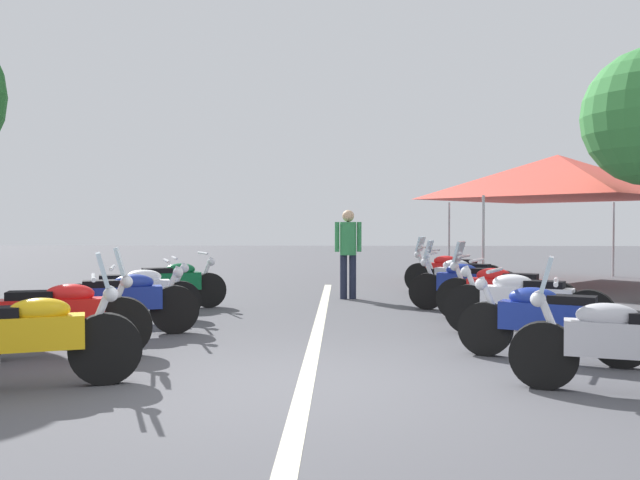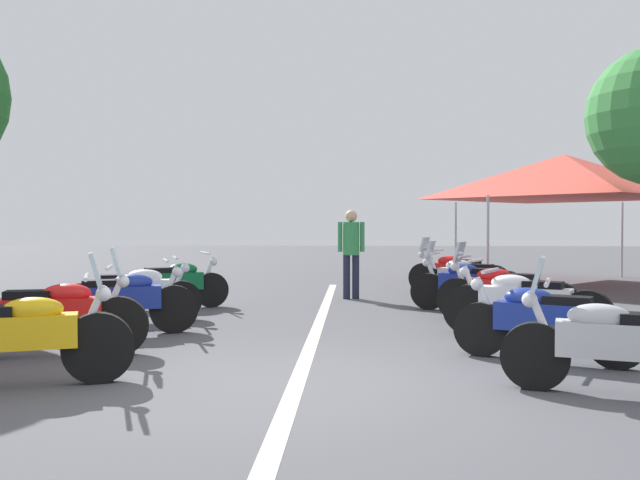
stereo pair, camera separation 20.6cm
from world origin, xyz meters
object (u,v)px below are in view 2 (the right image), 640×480
(bystander_1, at_px, (351,247))
(motorcycle_right_row_2, at_px, (524,303))
(motorcycle_right_row_5, at_px, (467,279))
(motorcycle_left_row_3, at_px, (134,292))
(motorcycle_right_row_4, at_px, (472,284))
(motorcycle_left_row_1, at_px, (53,315))
(event_tent, at_px, (564,177))
(motorcycle_right_row_1, at_px, (544,321))
(motorcycle_right_row_0, at_px, (617,343))
(motorcycle_right_row_3, at_px, (504,292))
(motorcycle_right_row_6, at_px, (457,272))
(motorcycle_left_row_0, at_px, (15,336))
(motorcycle_left_row_2, at_px, (120,301))
(motorcycle_left_row_4, at_px, (173,283))

(bystander_1, bearing_deg, motorcycle_right_row_2, 20.81)
(motorcycle_right_row_2, xyz_separation_m, motorcycle_right_row_5, (3.98, 0.07, -0.01))
(motorcycle_left_row_3, height_order, bystander_1, bystander_1)
(motorcycle_left_row_3, xyz_separation_m, motorcycle_right_row_4, (1.46, -5.31, 0.02))
(motorcycle_left_row_1, distance_m, event_tent, 12.99)
(bystander_1, bearing_deg, motorcycle_right_row_1, 13.56)
(motorcycle_right_row_0, height_order, motorcycle_right_row_4, motorcycle_right_row_4)
(motorcycle_right_row_3, bearing_deg, motorcycle_right_row_0, 115.44)
(motorcycle_right_row_5, bearing_deg, motorcycle_right_row_3, 122.17)
(motorcycle_right_row_3, xyz_separation_m, bystander_1, (3.12, 2.30, 0.56))
(motorcycle_right_row_6, height_order, bystander_1, bystander_1)
(motorcycle_left_row_3, bearing_deg, motorcycle_left_row_0, -105.39)
(motorcycle_left_row_1, height_order, motorcycle_right_row_2, motorcycle_left_row_1)
(motorcycle_left_row_3, distance_m, motorcycle_right_row_6, 6.90)
(motorcycle_right_row_0, distance_m, motorcycle_right_row_5, 6.88)
(motorcycle_left_row_2, bearing_deg, bystander_1, 35.65)
(motorcycle_left_row_4, height_order, motorcycle_right_row_5, motorcycle_right_row_5)
(motorcycle_left_row_0, height_order, motorcycle_left_row_1, motorcycle_left_row_1)
(motorcycle_right_row_4, bearing_deg, motorcycle_left_row_3, 34.07)
(motorcycle_left_row_3, height_order, event_tent, event_tent)
(motorcycle_right_row_5, xyz_separation_m, event_tent, (4.09, -3.04, 2.19))
(motorcycle_left_row_0, relative_size, motorcycle_left_row_3, 1.02)
(motorcycle_right_row_2, distance_m, motorcycle_right_row_3, 1.37)
(motorcycle_right_row_1, relative_size, bystander_1, 1.06)
(motorcycle_right_row_1, bearing_deg, motorcycle_right_row_3, -67.81)
(motorcycle_right_row_2, bearing_deg, motorcycle_right_row_6, -62.94)
(motorcycle_left_row_3, height_order, motorcycle_left_row_4, motorcycle_left_row_4)
(motorcycle_left_row_4, distance_m, motorcycle_right_row_6, 5.92)
(motorcycle_left_row_2, bearing_deg, motorcycle_right_row_2, -20.13)
(motorcycle_right_row_2, height_order, motorcycle_right_row_5, motorcycle_right_row_2)
(motorcycle_left_row_3, relative_size, bystander_1, 1.14)
(motorcycle_right_row_0, relative_size, motorcycle_right_row_2, 0.97)
(motorcycle_left_row_2, relative_size, motorcycle_right_row_0, 1.02)
(motorcycle_left_row_2, bearing_deg, motorcycle_left_row_0, -108.98)
(motorcycle_right_row_1, distance_m, motorcycle_right_row_3, 2.85)
(motorcycle_left_row_3, height_order, motorcycle_right_row_2, motorcycle_right_row_2)
(motorcycle_left_row_1, xyz_separation_m, motorcycle_right_row_2, (1.53, -5.51, -0.01))
(motorcycle_left_row_1, height_order, motorcycle_right_row_5, motorcycle_left_row_1)
(event_tent, bearing_deg, motorcycle_right_row_5, 143.43)
(motorcycle_left_row_3, bearing_deg, motorcycle_right_row_6, 18.03)
(motorcycle_left_row_4, relative_size, motorcycle_right_row_3, 0.93)
(motorcycle_right_row_6, bearing_deg, motorcycle_right_row_1, 114.88)
(motorcycle_right_row_5, height_order, event_tent, event_tent)
(motorcycle_right_row_2, height_order, motorcycle_right_row_3, motorcycle_right_row_3)
(motorcycle_left_row_1, relative_size, motorcycle_right_row_3, 1.05)
(motorcycle_right_row_0, distance_m, event_tent, 11.56)
(motorcycle_left_row_0, xyz_separation_m, motorcycle_left_row_2, (2.88, 0.07, -0.01))
(motorcycle_left_row_0, height_order, motorcycle_left_row_4, motorcycle_left_row_0)
(motorcycle_right_row_4, distance_m, bystander_1, 2.80)
(motorcycle_right_row_0, xyz_separation_m, motorcycle_right_row_4, (5.56, 0.28, 0.01))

